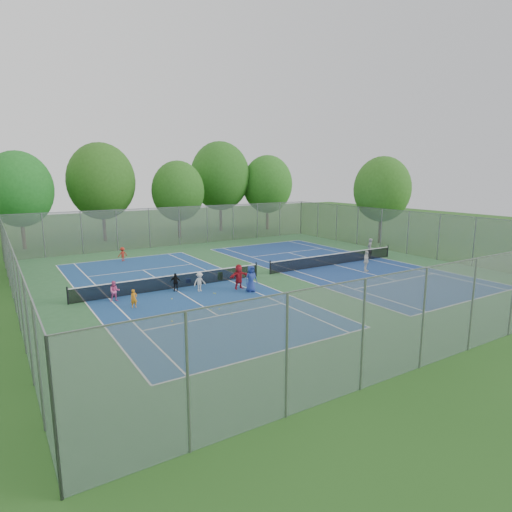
% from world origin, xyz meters
% --- Properties ---
extents(ground, '(120.00, 120.00, 0.00)m').
position_xyz_m(ground, '(0.00, 0.00, 0.00)').
color(ground, '#225019').
rests_on(ground, ground).
extents(court_pad, '(32.00, 32.00, 0.01)m').
position_xyz_m(court_pad, '(0.00, 0.00, 0.01)').
color(court_pad, '#2E6235').
rests_on(court_pad, ground).
extents(court_left, '(10.97, 23.77, 0.01)m').
position_xyz_m(court_left, '(-7.00, 0.00, 0.02)').
color(court_left, navy).
rests_on(court_left, court_pad).
extents(court_right, '(10.97, 23.77, 0.01)m').
position_xyz_m(court_right, '(7.00, 0.00, 0.02)').
color(court_right, navy).
rests_on(court_right, court_pad).
extents(net_left, '(12.87, 0.10, 0.91)m').
position_xyz_m(net_left, '(-7.00, 0.00, 0.46)').
color(net_left, black).
rests_on(net_left, ground).
extents(net_right, '(12.87, 0.10, 0.91)m').
position_xyz_m(net_right, '(7.00, 0.00, 0.46)').
color(net_right, black).
rests_on(net_right, ground).
extents(fence_north, '(32.00, 0.10, 4.00)m').
position_xyz_m(fence_north, '(0.00, 16.00, 2.00)').
color(fence_north, gray).
rests_on(fence_north, ground).
extents(fence_south, '(32.00, 0.10, 4.00)m').
position_xyz_m(fence_south, '(0.00, -16.00, 2.00)').
color(fence_south, gray).
rests_on(fence_south, ground).
extents(fence_west, '(0.10, 32.00, 4.00)m').
position_xyz_m(fence_west, '(-16.00, 0.00, 2.00)').
color(fence_west, gray).
rests_on(fence_west, ground).
extents(fence_east, '(0.10, 32.00, 4.00)m').
position_xyz_m(fence_east, '(16.00, 0.00, 2.00)').
color(fence_east, gray).
rests_on(fence_east, ground).
extents(tree_nw, '(6.40, 6.40, 9.58)m').
position_xyz_m(tree_nw, '(-14.00, 22.00, 5.89)').
color(tree_nw, '#443326').
rests_on(tree_nw, ground).
extents(tree_nl, '(7.20, 7.20, 10.69)m').
position_xyz_m(tree_nl, '(-6.00, 23.00, 6.54)').
color(tree_nl, '#443326').
rests_on(tree_nl, ground).
extents(tree_nc, '(6.00, 6.00, 8.85)m').
position_xyz_m(tree_nc, '(2.00, 21.00, 5.39)').
color(tree_nc, '#443326').
rests_on(tree_nc, ground).
extents(tree_nr, '(7.60, 7.60, 11.42)m').
position_xyz_m(tree_nr, '(9.00, 24.00, 7.04)').
color(tree_nr, '#443326').
rests_on(tree_nr, ground).
extents(tree_ne, '(6.60, 6.60, 9.77)m').
position_xyz_m(tree_ne, '(15.00, 22.00, 5.97)').
color(tree_ne, '#443326').
rests_on(tree_ne, ground).
extents(tree_side_e, '(6.00, 6.00, 9.20)m').
position_xyz_m(tree_side_e, '(19.00, 6.00, 5.74)').
color(tree_side_e, '#443326').
rests_on(tree_side_e, ground).
extents(ball_crate, '(0.42, 0.42, 0.29)m').
position_xyz_m(ball_crate, '(-5.53, 0.97, 0.14)').
color(ball_crate, blue).
rests_on(ball_crate, ground).
extents(ball_hopper, '(0.27, 0.27, 0.53)m').
position_xyz_m(ball_hopper, '(-3.28, 0.54, 0.27)').
color(ball_hopper, '#217C32').
rests_on(ball_hopper, ground).
extents(student_a, '(0.40, 0.27, 1.06)m').
position_xyz_m(student_a, '(-10.34, -2.60, 0.53)').
color(student_a, orange).
rests_on(student_a, ground).
extents(student_b, '(0.68, 0.57, 1.24)m').
position_xyz_m(student_b, '(-10.94, -0.81, 0.62)').
color(student_b, '#E55998').
rests_on(student_b, ground).
extents(student_c, '(0.83, 0.50, 1.25)m').
position_xyz_m(student_c, '(-5.79, -1.47, 0.63)').
color(student_c, silver).
rests_on(student_c, ground).
extents(student_d, '(0.75, 0.60, 1.19)m').
position_xyz_m(student_d, '(-7.09, -0.60, 0.59)').
color(student_d, black).
rests_on(student_d, ground).
extents(student_e, '(0.84, 0.55, 1.72)m').
position_xyz_m(student_e, '(-3.08, -3.31, 0.86)').
color(student_e, navy).
rests_on(student_e, ground).
extents(student_f, '(1.55, 0.57, 1.64)m').
position_xyz_m(student_f, '(-3.38, -2.28, 0.82)').
color(student_f, '#B11923').
rests_on(student_f, ground).
extents(child_far_baseline, '(0.85, 0.56, 1.23)m').
position_xyz_m(child_far_baseline, '(-7.37, 10.71, 0.61)').
color(child_far_baseline, '#A82618').
rests_on(child_far_baseline, ground).
extents(instructor, '(0.74, 0.61, 1.74)m').
position_xyz_m(instructor, '(11.71, 0.61, 0.87)').
color(instructor, gray).
rests_on(instructor, ground).
extents(teen_court_b, '(1.03, 0.79, 1.63)m').
position_xyz_m(teen_court_b, '(7.34, -3.15, 0.81)').
color(teen_court_b, silver).
rests_on(teen_court_b, ground).
extents(tennis_ball_0, '(0.07, 0.07, 0.07)m').
position_xyz_m(tennis_ball_0, '(-8.81, -4.88, 0.03)').
color(tennis_ball_0, yellow).
rests_on(tennis_ball_0, ground).
extents(tennis_ball_1, '(0.07, 0.07, 0.07)m').
position_xyz_m(tennis_ball_1, '(-9.56, -6.52, 0.03)').
color(tennis_ball_1, yellow).
rests_on(tennis_ball_1, ground).
extents(tennis_ball_2, '(0.07, 0.07, 0.07)m').
position_xyz_m(tennis_ball_2, '(-7.98, -2.24, 0.03)').
color(tennis_ball_2, yellow).
rests_on(tennis_ball_2, ground).
extents(tennis_ball_3, '(0.07, 0.07, 0.07)m').
position_xyz_m(tennis_ball_3, '(-9.42, -5.97, 0.03)').
color(tennis_ball_3, '#EAF338').
rests_on(tennis_ball_3, ground).
extents(tennis_ball_4, '(0.07, 0.07, 0.07)m').
position_xyz_m(tennis_ball_4, '(-6.46, -5.44, 0.03)').
color(tennis_ball_4, '#ADC52E').
rests_on(tennis_ball_4, ground).
extents(tennis_ball_5, '(0.07, 0.07, 0.07)m').
position_xyz_m(tennis_ball_5, '(-5.48, -5.00, 0.03)').
color(tennis_ball_5, '#B0C92E').
rests_on(tennis_ball_5, ground).
extents(tennis_ball_6, '(0.07, 0.07, 0.07)m').
position_xyz_m(tennis_ball_6, '(-6.36, -6.68, 0.03)').
color(tennis_ball_6, '#B7DA32').
rests_on(tennis_ball_6, ground).
extents(tennis_ball_7, '(0.07, 0.07, 0.07)m').
position_xyz_m(tennis_ball_7, '(-6.89, -4.73, 0.03)').
color(tennis_ball_7, '#DBF338').
rests_on(tennis_ball_7, ground).
extents(tennis_ball_8, '(0.07, 0.07, 0.07)m').
position_xyz_m(tennis_ball_8, '(-5.25, -2.61, 0.03)').
color(tennis_ball_8, '#A0C42D').
rests_on(tennis_ball_8, ground).
extents(tennis_ball_9, '(0.07, 0.07, 0.07)m').
position_xyz_m(tennis_ball_9, '(-6.92, -5.37, 0.03)').
color(tennis_ball_9, '#A3C42D').
rests_on(tennis_ball_9, ground).
extents(tennis_ball_10, '(0.07, 0.07, 0.07)m').
position_xyz_m(tennis_ball_10, '(-5.31, -2.49, 0.03)').
color(tennis_ball_10, gold).
rests_on(tennis_ball_10, ground).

